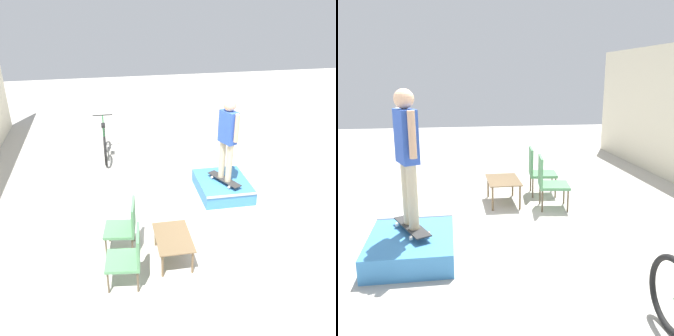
# 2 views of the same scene
# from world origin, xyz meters

# --- Properties ---
(ground_plane) EXTENTS (24.00, 24.00, 0.00)m
(ground_plane) POSITION_xyz_m (0.00, 0.00, 0.00)
(ground_plane) COLOR #B7B2A8
(skate_ramp_box) EXTENTS (1.31, 1.07, 0.32)m
(skate_ramp_box) POSITION_xyz_m (0.83, -0.53, 0.15)
(skate_ramp_box) COLOR #3D84C6
(skate_ramp_box) RESTS_ON ground_plane
(skateboard_on_ramp) EXTENTS (0.85, 0.55, 0.07)m
(skateboard_on_ramp) POSITION_xyz_m (0.74, -0.52, 0.38)
(skateboard_on_ramp) COLOR #2D2D2D
(skateboard_on_ramp) RESTS_ON skate_ramp_box
(person_skater) EXTENTS (0.53, 0.33, 1.76)m
(person_skater) POSITION_xyz_m (0.74, -0.52, 1.43)
(person_skater) COLOR #C6B793
(person_skater) RESTS_ON skateboard_on_ramp
(coffee_table) EXTENTS (0.88, 0.58, 0.45)m
(coffee_table) POSITION_xyz_m (-1.12, 0.95, 0.40)
(coffee_table) COLOR brown
(coffee_table) RESTS_ON ground_plane
(patio_chair_left) EXTENTS (0.58, 0.58, 0.94)m
(patio_chair_left) POSITION_xyz_m (-1.53, 1.70, 0.51)
(patio_chair_left) COLOR brown
(patio_chair_left) RESTS_ON ground_plane
(patio_chair_right) EXTENTS (0.59, 0.59, 0.94)m
(patio_chair_right) POSITION_xyz_m (-0.74, 1.70, 0.51)
(patio_chair_right) COLOR brown
(patio_chair_right) RESTS_ON ground_plane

